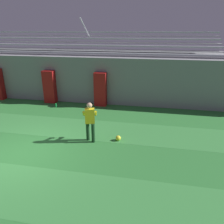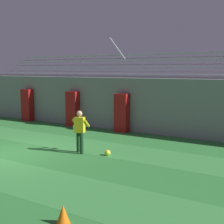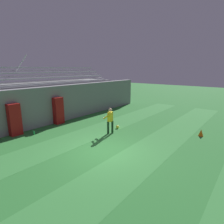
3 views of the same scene
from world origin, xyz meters
The scene contains 11 objects.
ground_plane centered at (0.00, 0.00, 0.00)m, with size 80.00×80.00×0.00m, color #2D7533.
turf_stripe_mid centered at (0.00, -1.72, 0.00)m, with size 28.00×2.14×0.01m, color #38843D.
turf_stripe_far centered at (0.00, 2.55, 0.00)m, with size 28.00×2.14×0.01m, color #38843D.
back_wall centered at (0.00, 6.50, 1.40)m, with size 24.00×0.60×2.80m, color gray.
padding_pillar_gate_left centered at (-1.62, 5.95, 1.00)m, with size 0.71×0.44×2.00m, color maroon.
padding_pillar_gate_right centered at (1.62, 5.95, 1.00)m, with size 0.71×0.44×2.00m, color maroon.
bleacher_stand centered at (0.00, 8.49, 1.50)m, with size 18.00×3.35×5.03m.
goalkeeper centered at (2.27, 1.49, 0.95)m, with size 0.68×0.62×1.67m.
soccer_ball centered at (3.39, 1.73, 0.11)m, with size 0.22×0.22×0.22m, color yellow.
traffic_cone centered at (5.40, -3.23, 0.21)m, with size 0.30×0.30×0.42m, color orange.
water_bottle centered at (-0.90, 5.10, 0.12)m, with size 0.07×0.07×0.24m, color green.
Camera 3 is at (-6.63, -5.70, 4.10)m, focal length 30.00 mm.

